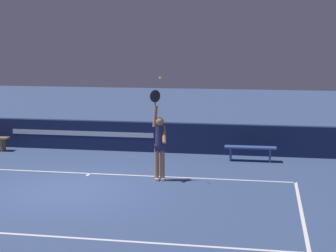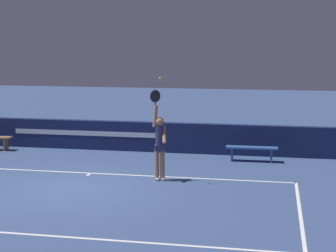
{
  "view_description": "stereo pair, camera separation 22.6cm",
  "coord_description": "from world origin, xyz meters",
  "views": [
    {
      "loc": [
        4.96,
        -13.16,
        3.83
      ],
      "look_at": [
        2.39,
        1.23,
        1.54
      ],
      "focal_mm": 59.02,
      "sensor_mm": 36.0,
      "label": 1
    },
    {
      "loc": [
        5.18,
        -13.12,
        3.83
      ],
      "look_at": [
        2.39,
        1.23,
        1.54
      ],
      "focal_mm": 59.02,
      "sensor_mm": 36.0,
      "label": 2
    }
  ],
  "objects": [
    {
      "name": "tennis_player",
      "position": [
        2.13,
        1.35,
        1.04
      ],
      "size": [
        0.5,
        0.43,
        2.51
      ],
      "color": "#A67755",
      "rests_on": "ground"
    },
    {
      "name": "ground_plane",
      "position": [
        0.0,
        0.0,
        0.0
      ],
      "size": [
        60.0,
        60.0,
        0.0
      ],
      "primitive_type": "plane",
      "color": "#384D79"
    },
    {
      "name": "court_lines",
      "position": [
        0.0,
        -0.77,
        0.0
      ],
      "size": [
        11.71,
        5.18,
        0.0
      ],
      "color": "white",
      "rests_on": "ground"
    },
    {
      "name": "tennis_ball",
      "position": [
        2.22,
        1.04,
        2.83
      ],
      "size": [
        0.07,
        0.07,
        0.07
      ],
      "color": "#D2E12F"
    },
    {
      "name": "courtside_bench_far",
      "position": [
        4.51,
        4.24,
        0.36
      ],
      "size": [
        1.63,
        0.38,
        0.47
      ],
      "color": "#305095",
      "rests_on": "ground"
    },
    {
      "name": "back_wall",
      "position": [
        -0.0,
        5.17,
        0.51
      ],
      "size": [
        16.08,
        0.28,
        1.03
      ],
      "color": "#151F45",
      "rests_on": "ground"
    }
  ]
}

